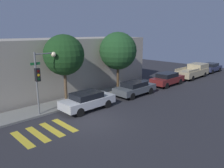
# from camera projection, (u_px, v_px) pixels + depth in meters

# --- Properties ---
(ground_plane) EXTENTS (60.00, 60.00, 0.00)m
(ground_plane) POSITION_uv_depth(u_px,v_px,m) (91.00, 122.00, 14.66)
(ground_plane) COLOR #28282D
(sidewalk) EXTENTS (26.00, 2.39, 0.14)m
(sidewalk) POSITION_uv_depth(u_px,v_px,m) (57.00, 105.00, 17.71)
(sidewalk) COLOR slate
(sidewalk) RESTS_ON ground
(building_row) EXTENTS (26.00, 6.00, 5.25)m
(building_row) POSITION_uv_depth(u_px,v_px,m) (30.00, 68.00, 20.33)
(building_row) COLOR #A89E8E
(building_row) RESTS_ON ground
(crosswalk) EXTENTS (3.21, 2.60, 0.00)m
(crosswalk) POSITION_uv_depth(u_px,v_px,m) (45.00, 132.00, 13.22)
(crosswalk) COLOR gold
(crosswalk) RESTS_ON ground
(traffic_light_pole) EXTENTS (1.95, 0.56, 4.57)m
(traffic_light_pole) POSITION_uv_depth(u_px,v_px,m) (41.00, 72.00, 15.16)
(traffic_light_pole) COLOR slate
(traffic_light_pole) RESTS_ON ground
(sedan_near_corner) EXTENTS (4.33, 1.80, 1.40)m
(sedan_near_corner) POSITION_uv_depth(u_px,v_px,m) (88.00, 100.00, 16.86)
(sedan_near_corner) COLOR #B7BABF
(sedan_near_corner) RESTS_ON ground
(sedan_middle) EXTENTS (4.35, 1.85, 1.33)m
(sedan_middle) POSITION_uv_depth(u_px,v_px,m) (135.00, 88.00, 20.68)
(sedan_middle) COLOR #4C5156
(sedan_middle) RESTS_ON ground
(sedan_far_end) EXTENTS (4.56, 1.76, 1.44)m
(sedan_far_end) POSITION_uv_depth(u_px,v_px,m) (167.00, 79.00, 24.51)
(sedan_far_end) COLOR maroon
(sedan_far_end) RESTS_ON ground
(pickup_truck) EXTENTS (5.61, 2.06, 1.73)m
(pickup_truck) POSITION_uv_depth(u_px,v_px,m) (194.00, 71.00, 28.74)
(pickup_truck) COLOR tan
(pickup_truck) RESTS_ON ground
(sedan_tail_of_row) EXTENTS (4.36, 1.79, 1.35)m
(sedan_tail_of_row) POSITION_uv_depth(u_px,v_px,m) (211.00, 67.00, 32.52)
(sedan_tail_of_row) COLOR #2D3351
(sedan_tail_of_row) RESTS_ON ground
(tree_near_corner) EXTENTS (3.29, 3.29, 5.73)m
(tree_near_corner) POSITION_uv_depth(u_px,v_px,m) (64.00, 55.00, 17.51)
(tree_near_corner) COLOR brown
(tree_near_corner) RESTS_ON ground
(tree_midblock) EXTENTS (3.72, 3.72, 5.91)m
(tree_midblock) POSITION_uv_depth(u_px,v_px,m) (118.00, 51.00, 21.72)
(tree_midblock) COLOR #4C3823
(tree_midblock) RESTS_ON ground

